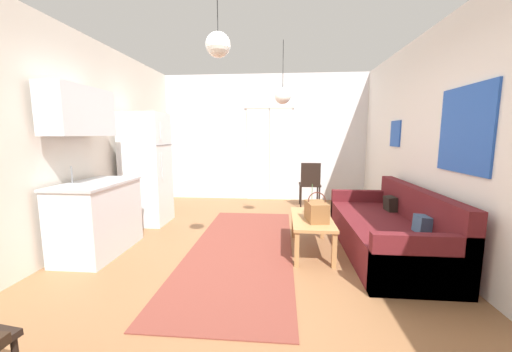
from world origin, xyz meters
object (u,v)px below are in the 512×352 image
object	(u,v)px
couch	(390,232)
accent_chair	(310,182)
bamboo_vase	(312,208)
pendant_lamp_far	(283,96)
refrigerator	(147,169)
pendant_lamp_near	(218,45)
coffee_table	(312,222)
handbag	(317,211)

from	to	relation	value
couch	accent_chair	distance (m)	2.38
bamboo_vase	pendant_lamp_far	bearing A→B (deg)	123.59
accent_chair	refrigerator	bearing A→B (deg)	25.64
accent_chair	pendant_lamp_near	bearing A→B (deg)	69.57
bamboo_vase	refrigerator	xyz separation A→B (m)	(-2.58, 0.83, 0.38)
couch	coffee_table	distance (m)	0.97
bamboo_vase	couch	bearing A→B (deg)	-6.56
coffee_table	pendant_lamp_near	bearing A→B (deg)	-141.64
couch	coffee_table	bearing A→B (deg)	-178.03
pendant_lamp_far	couch	bearing A→B (deg)	-27.36
pendant_lamp_near	accent_chair	bearing A→B (deg)	69.01
bamboo_vase	accent_chair	bearing A→B (deg)	85.22
handbag	pendant_lamp_near	world-z (taller)	pendant_lamp_near
bamboo_vase	refrigerator	world-z (taller)	refrigerator
pendant_lamp_far	bamboo_vase	bearing A→B (deg)	-56.41
couch	refrigerator	world-z (taller)	refrigerator
refrigerator	accent_chair	xyz separation A→B (m)	(2.76, 1.29, -0.39)
bamboo_vase	pendant_lamp_near	world-z (taller)	pendant_lamp_near
handbag	refrigerator	distance (m)	2.86
bamboo_vase	accent_chair	xyz separation A→B (m)	(0.18, 2.13, -0.01)
handbag	pendant_lamp_near	size ratio (longest dim) A/B	0.59
accent_chair	pendant_lamp_near	xyz separation A→B (m)	(-1.17, -3.04, 1.76)
handbag	pendant_lamp_far	bearing A→B (deg)	115.50
accent_chair	pendant_lamp_near	world-z (taller)	pendant_lamp_near
coffee_table	handbag	xyz separation A→B (m)	(0.04, -0.15, 0.18)
accent_chair	pendant_lamp_near	size ratio (longest dim) A/B	1.51
pendant_lamp_near	refrigerator	bearing A→B (deg)	132.25
pendant_lamp_near	pendant_lamp_far	size ratio (longest dim) A/B	0.68
couch	refrigerator	size ratio (longest dim) A/B	1.20
handbag	pendant_lamp_near	bearing A→B (deg)	-148.32
pendant_lamp_far	pendant_lamp_near	bearing A→B (deg)	-111.80
coffee_table	pendant_lamp_near	xyz separation A→B (m)	(-0.98, -0.77, 1.90)
coffee_table	refrigerator	distance (m)	2.80
refrigerator	pendant_lamp_near	bearing A→B (deg)	-47.75
pendant_lamp_near	pendant_lamp_far	distance (m)	1.64
handbag	accent_chair	size ratio (longest dim) A/B	0.39
coffee_table	refrigerator	xyz separation A→B (m)	(-2.57, 0.98, 0.53)
bamboo_vase	handbag	size ratio (longest dim) A/B	1.11
bamboo_vase	pendant_lamp_far	size ratio (longest dim) A/B	0.45
accent_chair	coffee_table	bearing A→B (deg)	85.79
refrigerator	pendant_lamp_far	xyz separation A→B (m)	(2.19, -0.25, 1.10)
coffee_table	refrigerator	size ratio (longest dim) A/B	0.57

